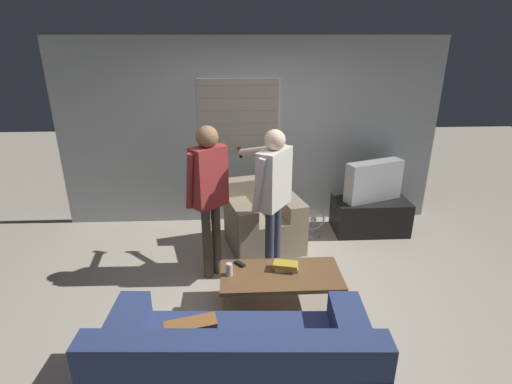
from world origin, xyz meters
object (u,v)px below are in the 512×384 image
Objects in this scene: couch_blue at (237,370)px; book_stack at (286,266)px; armchair_beige at (263,221)px; tv at (373,181)px; floor_fan at (313,223)px; coffee_table at (281,277)px; person_right_standing at (273,186)px; spare_remote at (240,264)px; soda_can at (229,269)px; person_left_standing at (209,185)px.

couch_blue is 1.28m from book_stack.
tv reaches higher than armchair_beige.
armchair_beige is 0.75m from floor_fan.
person_right_standing is (-0.03, 0.64, 0.71)m from coffee_table.
armchair_beige is 8.37× the size of spare_remote.
floor_fan is at bearing 53.67° from soda_can.
soda_can is at bearing 20.06° from tv.
couch_blue is 2.83m from floor_fan.
book_stack is 2.08× the size of soda_can.
couch_blue is 1.92m from person_left_standing.
spare_remote is (-0.40, 0.18, 0.05)m from coffee_table.
coffee_table is 1.20m from person_left_standing.
couch_blue is 1.14× the size of person_left_standing.
person_right_standing reaches higher than floor_fan.
tv is 2.14× the size of floor_fan.
spare_remote is at bearing 155.42° from coffee_table.
soda_can reaches higher than floor_fan.
book_stack is (0.09, -0.57, -0.64)m from person_right_standing.
couch_blue is 1.12m from soda_can.
soda_can reaches higher than book_stack.
spare_remote reaches higher than coffee_table.
soda_can is at bearing 176.54° from person_right_standing.
tv is 3.11× the size of book_stack.
book_stack reaches higher than spare_remote.
person_left_standing reaches higher than armchair_beige.
person_left_standing is at bearing 137.90° from coffee_table.
person_right_standing reaches higher than coffee_table.
person_right_standing is (-1.44, -0.99, 0.33)m from tv.
person_left_standing reaches higher than soda_can.
tv reaches higher than coffee_table.
person_left_standing reaches higher than floor_fan.
couch_blue reaches higher than coffee_table.
armchair_beige reaches higher than spare_remote.
person_left_standing is at bearing 30.89° from armchair_beige.
floor_fan is at bearing -5.95° from person_left_standing.
tv is (1.42, 1.62, 0.38)m from coffee_table.
coffee_table is at bearing 71.32° from couch_blue.
book_stack is at bearing 70.06° from couch_blue.
armchair_beige is 1.14m from spare_remote.
spare_remote is at bearing -95.37° from person_left_standing.
person_left_standing is 4.49× the size of floor_fan.
spare_remote is at bearing -126.99° from floor_fan.
person_left_standing reaches higher than couch_blue.
tv is 2.09m from book_stack.
floor_fan is (0.69, 0.24, -0.17)m from armchair_beige.
spare_remote is (0.31, -0.46, -0.69)m from person_left_standing.
spare_remote is (-0.45, 0.11, -0.03)m from book_stack.
armchair_beige is 0.60× the size of person_left_standing.
armchair_beige is 1.59m from tv.
book_stack is 2.13× the size of spare_remote.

